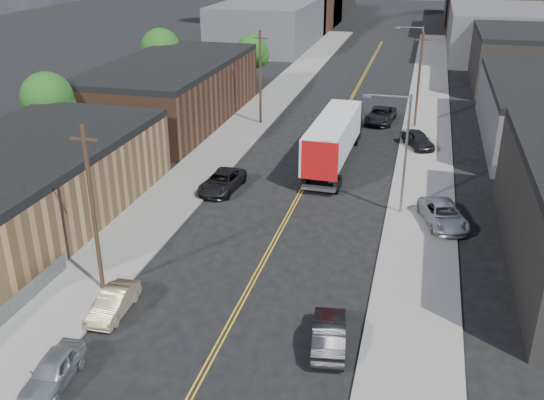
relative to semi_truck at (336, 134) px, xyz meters
The scene contains 29 objects.
ground 24.90m from the semi_truck, 93.47° to the left, with size 260.00×260.00×0.00m, color black.
centerline 10.16m from the semi_truck, 98.77° to the left, with size 0.32×120.00×0.01m, color gold.
sidewalk_left 14.89m from the semi_truck, 138.53° to the left, with size 5.00×140.00×0.15m, color slate.
sidewalk_right 12.83m from the semi_truck, 50.54° to the left, with size 5.00×140.00×0.15m, color slate.
warehouse_tan 26.06m from the semi_truck, 138.45° to the right, with size 12.00×22.00×5.60m.
warehouse_brown 21.37m from the semi_truck, 155.91° to the left, with size 12.00×26.00×6.60m.
industrial_right_c 42.07m from the semi_truck, 60.83° to the left, with size 14.00×22.00×7.60m.
skyline_left_a 63.49m from the semi_truck, 109.80° to the left, with size 16.00×30.00×8.00m, color #39393C.
skyline_right_a 62.54m from the semi_truck, 72.79° to the left, with size 16.00×30.00×8.00m, color #39393C.
skyline_left_b 87.44m from the semi_truck, 104.24° to the left, with size 16.00×26.00×10.00m, color #492C1D.
skyline_right_b 86.75m from the semi_truck, 77.68° to the left, with size 16.00×26.00×10.00m, color #492C1D.
skyline_left_c 106.91m from the semi_truck, 101.60° to the left, with size 16.00×40.00×7.00m, color black.
skyline_right_c 106.35m from the semi_truck, 79.98° to the left, with size 16.00×40.00×7.00m, color black.
streetlight_near 12.27m from the semi_truck, 59.33° to the right, with size 3.39×0.25×9.00m.
streetlight_far 25.61m from the semi_truck, 76.15° to the left, with size 3.39×0.25×9.00m.
utility_pole_left_near 27.20m from the semi_truck, 110.99° to the right, with size 1.60×0.26×10.00m.
utility_pole_left_far 13.98m from the semi_truck, 134.94° to the left, with size 1.60×0.26×10.00m.
utility_pole_right 14.61m from the semi_truck, 62.22° to the left, with size 1.60×0.26×10.00m.
tree_left_near 26.12m from the semi_truck, 168.28° to the right, with size 4.85×4.76×7.91m.
tree_left_mid 32.32m from the semi_truck, 142.22° to the left, with size 5.10×5.04×8.37m.
tree_left_far 30.93m from the semi_truck, 120.02° to the left, with size 4.35×4.20×6.97m.
semi_truck is the anchor object (origin of this frame).
car_left_a 34.06m from the semi_truck, 103.42° to the right, with size 1.68×4.18×1.42m, color #A9ACAE.
car_left_b 28.46m from the semi_truck, 106.15° to the right, with size 1.44×4.12×1.36m, color tan.
car_left_c 12.22m from the semi_truck, 129.88° to the right, with size 2.52×5.48×1.52m, color black.
car_right_oncoming 27.62m from the semi_truck, 81.83° to the right, with size 1.62×4.65×1.53m, color black.
car_right_lot_a 15.17m from the semi_truck, 50.96° to the right, with size 2.53×5.49×1.53m, color #B3B5B8.
car_right_lot_c 9.18m from the semi_truck, 36.89° to the left, with size 1.85×4.59×1.56m, color black.
car_ahead_truck 13.88m from the semi_truck, 77.42° to the left, with size 2.74×5.94×1.65m, color black.
Camera 1 is at (8.81, -16.91, 19.00)m, focal length 40.00 mm.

